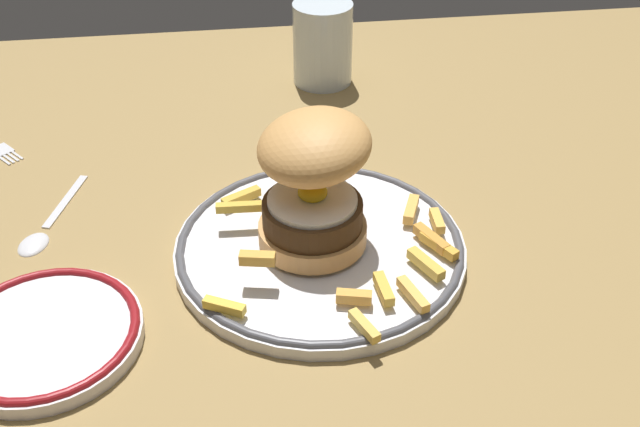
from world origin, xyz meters
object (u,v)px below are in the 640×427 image
dinner_plate (320,247)px  water_glass (323,47)px  side_plate (44,335)px  spoon (40,232)px  burger (313,180)px

dinner_plate → water_glass: bearing=81.8°
water_glass → side_plate: 51.05cm
side_plate → spoon: 14.55cm
burger → water_glass: bearing=80.8°
side_plate → dinner_plate: bearing=19.2°
dinner_plate → burger: burger is taller
dinner_plate → spoon: (-25.59, 6.32, -0.48)cm
water_glass → spoon: water_glass is taller
spoon → water_glass: bearing=42.7°
water_glass → spoon: bearing=-137.3°
burger → dinner_plate: bearing=-67.0°
burger → spoon: 26.67cm
water_glass → spoon: size_ratio=0.77×
dinner_plate → burger: (-0.43, 1.02, 6.61)cm
burger → water_glass: (5.44, 33.57, -2.87)cm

